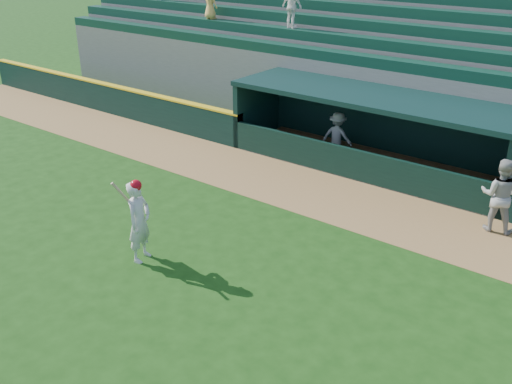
% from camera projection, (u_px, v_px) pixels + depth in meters
% --- Properties ---
extents(ground, '(120.00, 120.00, 0.00)m').
position_uv_depth(ground, '(215.00, 265.00, 13.36)').
color(ground, '#184010').
rests_on(ground, ground).
extents(warning_track, '(40.00, 3.00, 0.01)m').
position_uv_depth(warning_track, '(324.00, 195.00, 16.90)').
color(warning_track, olive).
rests_on(warning_track, ground).
extents(field_wall_left, '(15.50, 0.30, 1.20)m').
position_uv_depth(field_wall_left, '(101.00, 97.00, 24.61)').
color(field_wall_left, black).
rests_on(field_wall_left, ground).
extents(wall_stripe_left, '(15.50, 0.32, 0.06)m').
position_uv_depth(wall_stripe_left, '(99.00, 83.00, 24.35)').
color(wall_stripe_left, yellow).
rests_on(wall_stripe_left, field_wall_left).
extents(dugout_player_front, '(1.06, 0.87, 1.98)m').
position_uv_depth(dugout_player_front, '(500.00, 195.00, 14.54)').
color(dugout_player_front, '#A3A39E').
rests_on(dugout_player_front, ground).
extents(dugout_player_inside, '(1.10, 0.70, 1.63)m').
position_uv_depth(dugout_player_inside, '(337.00, 136.00, 19.29)').
color(dugout_player_inside, '#A4A49F').
rests_on(dugout_player_inside, ground).
extents(dugout, '(9.40, 2.80, 2.46)m').
position_uv_depth(dugout, '(375.00, 125.00, 18.57)').
color(dugout, slate).
rests_on(dugout, ground).
extents(stands, '(34.50, 6.25, 7.15)m').
position_uv_depth(stands, '(433.00, 69.00, 21.43)').
color(stands, slate).
rests_on(stands, ground).
extents(batter_at_plate, '(0.65, 0.86, 2.06)m').
position_uv_depth(batter_at_plate, '(139.00, 221.00, 13.20)').
color(batter_at_plate, silver).
rests_on(batter_at_plate, ground).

